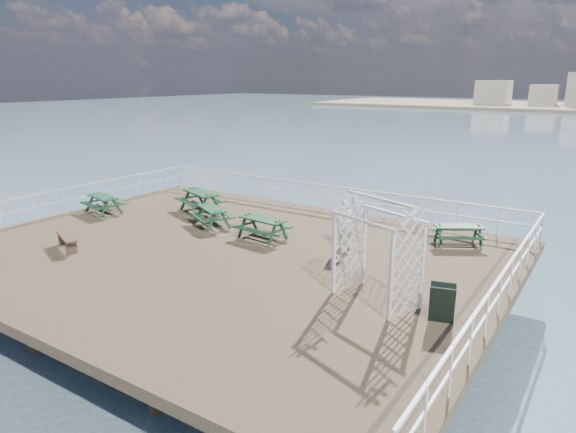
# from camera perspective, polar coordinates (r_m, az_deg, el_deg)

# --- Properties ---
(ground) EXTENTS (18.00, 14.00, 0.30)m
(ground) POSITION_cam_1_polar(r_m,az_deg,el_deg) (17.63, -7.17, -4.20)
(ground) COLOR brown
(ground) RESTS_ON ground
(railing) EXTENTS (17.77, 13.76, 1.10)m
(railing) POSITION_cam_1_polar(r_m,az_deg,el_deg) (19.30, -2.50, 0.81)
(railing) COLOR silver
(railing) RESTS_ON ground
(picnic_table_a) EXTENTS (2.00, 1.75, 0.84)m
(picnic_table_a) POSITION_cam_1_polar(r_m,az_deg,el_deg) (23.47, -19.85, 1.66)
(picnic_table_a) COLOR #15391E
(picnic_table_a) RESTS_ON ground
(picnic_table_b) EXTENTS (2.43, 2.21, 0.97)m
(picnic_table_b) POSITION_cam_1_polar(r_m,az_deg,el_deg) (22.72, -9.69, 2.15)
(picnic_table_b) COLOR #15391E
(picnic_table_b) RESTS_ON ground
(picnic_table_c) EXTENTS (2.07, 1.96, 0.79)m
(picnic_table_c) POSITION_cam_1_polar(r_m,az_deg,el_deg) (18.82, 18.42, -1.52)
(picnic_table_c) COLOR #15391E
(picnic_table_c) RESTS_ON ground
(picnic_table_d) EXTENTS (2.14, 2.00, 0.83)m
(picnic_table_d) POSITION_cam_1_polar(r_m,az_deg,el_deg) (20.40, -8.47, 0.45)
(picnic_table_d) COLOR #15391E
(picnic_table_d) RESTS_ON ground
(picnic_table_e) EXTENTS (1.93, 1.63, 0.86)m
(picnic_table_e) POSITION_cam_1_polar(r_m,az_deg,el_deg) (18.57, -2.85, -0.81)
(picnic_table_e) COLOR #15391E
(picnic_table_e) RESTS_ON ground
(flat_bench_near) EXTENTS (1.67, 0.99, 0.47)m
(flat_bench_near) POSITION_cam_1_polar(r_m,az_deg,el_deg) (19.07, -23.36, -2.26)
(flat_bench_near) COLOR brown
(flat_bench_near) RESTS_ON ground
(trellis_arbor) EXTENTS (2.51, 1.90, 2.77)m
(trellis_arbor) POSITION_cam_1_polar(r_m,az_deg,el_deg) (13.42, 9.81, -4.35)
(trellis_arbor) COLOR silver
(trellis_arbor) RESTS_ON ground
(sandwich_board) EXTENTS (0.69, 0.58, 0.97)m
(sandwich_board) POSITION_cam_1_polar(r_m,az_deg,el_deg) (12.89, 16.75, -9.29)
(sandwich_board) COLOR black
(sandwich_board) RESTS_ON ground
(person) EXTENTS (0.72, 0.70, 1.68)m
(person) POSITION_cam_1_polar(r_m,az_deg,el_deg) (17.56, 6.55, -0.87)
(person) COLOR silver
(person) RESTS_ON ground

